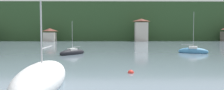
# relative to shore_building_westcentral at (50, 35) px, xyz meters

# --- Properties ---
(wooded_hillside) EXTENTS (352.00, 69.69, 35.20)m
(wooded_hillside) POSITION_rel_shore_building_westcentral_xyz_m (17.08, 45.26, 5.31)
(wooded_hillside) COLOR #2D4C28
(wooded_hillside) RESTS_ON ground_plane
(shore_building_westcentral) EXTENTS (5.34, 4.06, 5.92)m
(shore_building_westcentral) POSITION_rel_shore_building_westcentral_xyz_m (0.00, 0.00, 0.00)
(shore_building_westcentral) COLOR beige
(shore_building_westcentral) RESTS_ON ground_plane
(shore_building_central) EXTENTS (6.04, 3.71, 10.26)m
(shore_building_central) POSITION_rel_shore_building_westcentral_xyz_m (41.47, -0.17, 2.12)
(shore_building_central) COLOR beige
(shore_building_central) RESTS_ON ground_plane
(sailboat_mid_3) EXTENTS (4.09, 4.51, 5.61)m
(sailboat_mid_3) POSITION_rel_shore_building_westcentral_xyz_m (21.39, -57.30, -2.57)
(sailboat_mid_3) COLOR black
(sailboat_mid_3) RESTS_ON ground_plane
(sailboat_mid_5) EXTENTS (4.94, 3.44, 7.33)m
(sailboat_mid_5) POSITION_rel_shore_building_westcentral_xyz_m (41.46, -55.27, -2.54)
(sailboat_mid_5) COLOR teal
(sailboat_mid_5) RESTS_ON ground_plane
(sailboat_near_7) EXTENTS (3.36, 8.28, 12.47)m
(sailboat_near_7) POSITION_rel_shore_building_westcentral_xyz_m (23.12, -75.79, -2.41)
(sailboat_near_7) COLOR white
(sailboat_near_7) RESTS_ON ground_plane
(mooring_buoy_far) EXTENTS (0.51, 0.51, 0.51)m
(mooring_buoy_far) POSITION_rel_shore_building_westcentral_xyz_m (29.10, -71.95, -2.88)
(mooring_buoy_far) COLOR red
(mooring_buoy_far) RESTS_ON ground_plane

